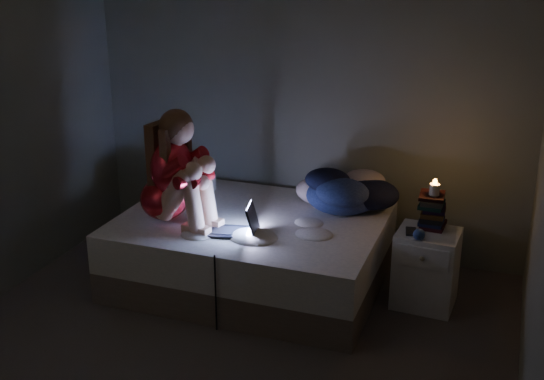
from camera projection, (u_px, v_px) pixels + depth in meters
The scene contains 12 objects.
floor at pixel (209, 364), 4.22m from camera, with size 3.60×3.80×0.02m, color #423A38.
wall_back at pixel (305, 94), 5.46m from camera, with size 3.60×0.02×2.60m, color slate.
bed at pixel (252, 250), 5.15m from camera, with size 1.91×1.43×0.52m, color #BBB9B5, non-canonical shape.
pillow at pixel (182, 185), 5.54m from camera, with size 0.45×0.32×0.13m, color white.
woman at pixel (163, 165), 4.85m from camera, with size 0.53×0.35×0.86m, color maroon, non-canonical shape.
laptop at pixel (233, 218), 4.74m from camera, with size 0.33×0.23×0.23m, color black, non-canonical shape.
clothes_pile at pixel (341, 189), 5.15m from camera, with size 0.57×0.46×0.34m, color #161D42, non-canonical shape.
nightstand at pixel (426, 268), 4.82m from camera, with size 0.42×0.37×0.56m, color silver.
book_stack at pixel (433, 210), 4.76m from camera, with size 0.19×0.25×0.25m, color black, non-canonical shape.
candle at pixel (435, 188), 4.71m from camera, with size 0.07×0.07×0.08m, color beige.
phone at pixel (411, 232), 4.71m from camera, with size 0.07×0.14×0.01m, color black.
blue_orb at pixel (420, 235), 4.58m from camera, with size 0.08×0.08×0.08m, color navy.
Camera 1 is at (1.60, -3.25, 2.43)m, focal length 45.18 mm.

